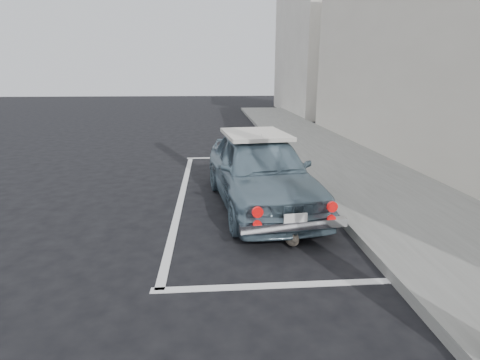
# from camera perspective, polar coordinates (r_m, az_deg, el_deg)

# --- Properties ---
(ground) EXTENTS (80.00, 80.00, 0.00)m
(ground) POSITION_cam_1_polar(r_m,az_deg,el_deg) (4.92, -0.72, -12.99)
(ground) COLOR black
(ground) RESTS_ON ground
(sidewalk) EXTENTS (2.80, 40.00, 0.15)m
(sidewalk) POSITION_cam_1_polar(r_m,az_deg,el_deg) (7.55, 23.27, -3.24)
(sidewalk) COLOR slate
(sidewalk) RESTS_ON ground
(building_far) EXTENTS (3.50, 10.00, 8.00)m
(building_far) POSITION_cam_1_polar(r_m,az_deg,el_deg) (25.25, 11.52, 19.18)
(building_far) COLOR beige
(building_far) RESTS_ON ground
(pline_rear) EXTENTS (3.00, 0.12, 0.01)m
(pline_rear) POSITION_cam_1_polar(r_m,az_deg,el_deg) (4.55, 6.24, -15.67)
(pline_rear) COLOR silver
(pline_rear) RESTS_ON ground
(pline_front) EXTENTS (3.00, 0.12, 0.01)m
(pline_front) POSITION_cam_1_polar(r_m,az_deg,el_deg) (11.09, -0.27, 3.46)
(pline_front) COLOR silver
(pline_front) RESTS_ON ground
(pline_side) EXTENTS (0.12, 7.00, 0.01)m
(pline_side) POSITION_cam_1_polar(r_m,az_deg,el_deg) (7.71, -8.85, -2.29)
(pline_side) COLOR silver
(pline_side) RESTS_ON ground
(retro_coupe) EXTENTS (2.06, 4.14, 1.35)m
(retro_coupe) POSITION_cam_1_polar(r_m,az_deg,el_deg) (6.88, 3.06, 1.58)
(retro_coupe) COLOR slate
(retro_coupe) RESTS_ON ground
(cat) EXTENTS (0.23, 0.42, 0.22)m
(cat) POSITION_cam_1_polar(r_m,az_deg,el_deg) (5.47, 7.97, -8.87)
(cat) COLOR #61564A
(cat) RESTS_ON ground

